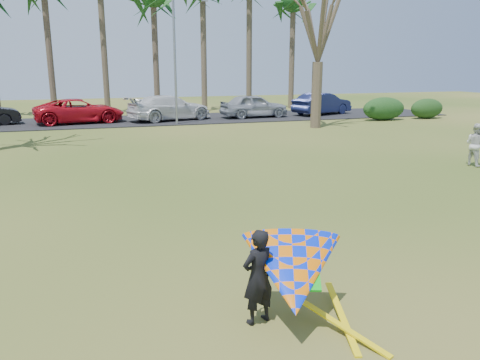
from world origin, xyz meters
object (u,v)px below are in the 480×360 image
object	(u,v)px
car_5	(322,104)
kite_flyer	(291,273)
car_4	(254,106)
streetlight	(177,54)
car_3	(170,108)
bare_tree_right	(319,17)
pedestrian_a	(476,145)
car_2	(79,111)

from	to	relation	value
car_5	kite_flyer	xyz separation A→B (m)	(-14.54, -27.24, -0.06)
car_4	kite_flyer	world-z (taller)	kite_flyer
streetlight	car_3	world-z (taller)	streetlight
car_5	streetlight	bearing A→B (deg)	81.20
bare_tree_right	pedestrian_a	xyz separation A→B (m)	(0.68, -12.21, -5.75)
bare_tree_right	car_5	bearing A→B (deg)	59.84
car_4	car_5	distance (m)	5.72
streetlight	pedestrian_a	xyz separation A→B (m)	(8.52, -16.21, -3.65)
car_3	car_5	xyz separation A→B (m)	(11.91, 0.29, -0.02)
car_2	streetlight	bearing A→B (deg)	-121.69
streetlight	car_5	distance (m)	12.50
car_2	car_3	bearing A→B (deg)	-101.36
car_2	car_5	bearing A→B (deg)	-99.27
bare_tree_right	car_5	size ratio (longest dim) A/B	1.81
bare_tree_right	car_3	bearing A→B (deg)	141.87
car_2	car_4	world-z (taller)	car_4
streetlight	kite_flyer	size ratio (longest dim) A/B	3.35
car_3	car_4	xyz separation A→B (m)	(6.20, -0.03, -0.02)
pedestrian_a	kite_flyer	world-z (taller)	kite_flyer
streetlight	car_2	bearing A→B (deg)	157.92
streetlight	kite_flyer	distance (m)	25.05
car_4	car_5	world-z (taller)	car_4
streetlight	pedestrian_a	bearing A→B (deg)	-62.28
car_3	car_5	distance (m)	11.91
pedestrian_a	car_4	bearing A→B (deg)	-0.87
streetlight	car_4	bearing A→B (deg)	21.06
car_2	car_5	world-z (taller)	car_5
car_3	kite_flyer	distance (m)	27.08
car_5	pedestrian_a	world-z (taller)	car_5
car_3	car_4	world-z (taller)	car_3
bare_tree_right	car_3	world-z (taller)	bare_tree_right
car_4	car_5	bearing A→B (deg)	-90.91
car_3	bare_tree_right	bearing A→B (deg)	-147.08
car_4	car_5	size ratio (longest dim) A/B	0.97
car_2	pedestrian_a	distance (m)	23.81
car_5	kite_flyer	bearing A→B (deg)	130.48
car_4	kite_flyer	size ratio (longest dim) A/B	2.07
car_3	streetlight	bearing A→B (deg)	166.54
car_2	kite_flyer	world-z (taller)	kite_flyer
car_2	car_5	distance (m)	17.88
car_3	car_2	bearing A→B (deg)	69.30
pedestrian_a	streetlight	bearing A→B (deg)	19.03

